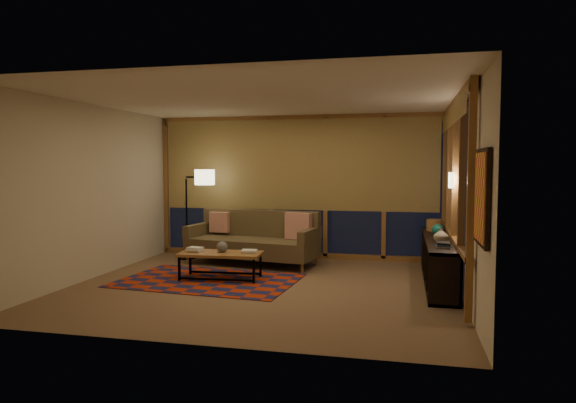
% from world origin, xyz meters
% --- Properties ---
extents(floor, '(5.50, 5.00, 0.01)m').
position_xyz_m(floor, '(0.00, 0.00, 0.00)').
color(floor, '#7F624C').
rests_on(floor, ground).
extents(ceiling, '(5.50, 5.00, 0.01)m').
position_xyz_m(ceiling, '(0.00, 0.00, 2.70)').
color(ceiling, beige).
rests_on(ceiling, walls).
extents(walls, '(5.51, 5.01, 2.70)m').
position_xyz_m(walls, '(0.00, 0.00, 1.35)').
color(walls, beige).
rests_on(walls, floor).
extents(window_wall_back, '(5.30, 0.16, 2.60)m').
position_xyz_m(window_wall_back, '(0.00, 2.43, 1.35)').
color(window_wall_back, brown).
rests_on(window_wall_back, walls).
extents(window_wall_right, '(0.16, 3.70, 2.60)m').
position_xyz_m(window_wall_right, '(2.68, 0.60, 1.35)').
color(window_wall_right, brown).
rests_on(window_wall_right, walls).
extents(wall_art, '(0.06, 0.74, 0.94)m').
position_xyz_m(wall_art, '(2.71, -1.85, 1.45)').
color(wall_art, red).
rests_on(wall_art, walls).
extents(wall_sconce, '(0.12, 0.18, 0.22)m').
position_xyz_m(wall_sconce, '(2.62, 0.45, 1.55)').
color(wall_sconce, beige).
rests_on(wall_sconce, walls).
extents(sofa, '(2.39, 1.25, 0.93)m').
position_xyz_m(sofa, '(-0.64, 1.55, 0.47)').
color(sofa, '#453421').
rests_on(sofa, floor).
extents(pillow_left, '(0.38, 0.17, 0.37)m').
position_xyz_m(pillow_left, '(-1.37, 1.88, 0.65)').
color(pillow_left, red).
rests_on(pillow_left, sofa).
extents(pillow_right, '(0.48, 0.25, 0.46)m').
position_xyz_m(pillow_right, '(0.19, 1.61, 0.70)').
color(pillow_right, red).
rests_on(pillow_right, sofa).
extents(area_rug, '(2.77, 1.96, 0.01)m').
position_xyz_m(area_rug, '(-0.92, 0.17, 0.01)').
color(area_rug, '#A9280B').
rests_on(area_rug, floor).
extents(coffee_table, '(1.30, 0.66, 0.42)m').
position_xyz_m(coffee_table, '(-0.77, 0.31, 0.21)').
color(coffee_table, brown).
rests_on(coffee_table, floor).
extents(book_stack_a, '(0.30, 0.26, 0.08)m').
position_xyz_m(book_stack_a, '(-1.17, 0.29, 0.46)').
color(book_stack_a, white).
rests_on(book_stack_a, coffee_table).
extents(book_stack_b, '(0.24, 0.20, 0.04)m').
position_xyz_m(book_stack_b, '(-0.33, 0.38, 0.44)').
color(book_stack_b, white).
rests_on(book_stack_b, coffee_table).
extents(ceramic_pot, '(0.19, 0.19, 0.17)m').
position_xyz_m(ceramic_pot, '(-0.75, 0.34, 0.51)').
color(ceramic_pot, black).
rests_on(ceramic_pot, coffee_table).
extents(floor_lamp, '(0.60, 0.43, 1.69)m').
position_xyz_m(floor_lamp, '(-2.01, 1.85, 0.85)').
color(floor_lamp, black).
rests_on(floor_lamp, floor).
extents(bookshelf, '(0.40, 2.72, 0.68)m').
position_xyz_m(bookshelf, '(2.49, 0.75, 0.34)').
color(bookshelf, black).
rests_on(bookshelf, floor).
extents(basket, '(0.29, 0.29, 0.19)m').
position_xyz_m(basket, '(2.47, 1.65, 0.77)').
color(basket, olive).
rests_on(basket, bookshelf).
extents(teal_bowl, '(0.21, 0.21, 0.17)m').
position_xyz_m(teal_bowl, '(2.49, 1.09, 0.77)').
color(teal_bowl, '#125F56').
rests_on(teal_bowl, bookshelf).
extents(vase, '(0.25, 0.25, 0.21)m').
position_xyz_m(vase, '(2.49, 0.33, 0.78)').
color(vase, tan).
rests_on(vase, bookshelf).
extents(shelf_book_stack, '(0.19, 0.25, 0.07)m').
position_xyz_m(shelf_book_stack, '(2.49, -0.12, 0.71)').
color(shelf_book_stack, white).
rests_on(shelf_book_stack, bookshelf).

